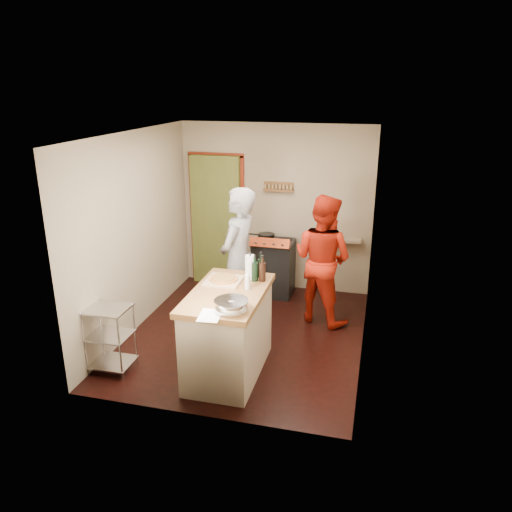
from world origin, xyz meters
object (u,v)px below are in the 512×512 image
Objects in this scene: wire_shelving at (110,336)px; island at (229,331)px; stove at (273,267)px; person_red at (322,259)px; person_stripe at (238,260)px.

wire_shelving is 1.36m from island.
island is (-0.01, -2.32, 0.07)m from stove.
person_red reaches higher than wire_shelving.
island is at bearing -90.16° from stove.
stove is 1.18m from person_red.
island is at bearing 87.96° from person_red.
person_red reaches higher than island.
wire_shelving is (-1.33, -2.62, -0.01)m from stove.
person_stripe is at bearing 51.61° from person_red.
island is 0.74× the size of person_stripe.
island is at bearing 19.65° from person_stripe.
person_red is at bearing -40.60° from stove.
person_red is at bearing 41.48° from wire_shelving.
person_stripe is 1.08× the size of person_red.
wire_shelving is 0.42× the size of person_stripe.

